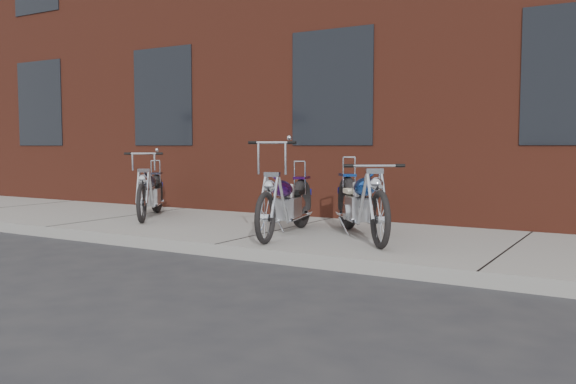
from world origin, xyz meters
The scene contains 6 objects.
ground centered at (0.00, 0.00, 0.00)m, with size 120.00×120.00×0.00m, color #27282D.
sidewalk centered at (0.00, 1.50, 0.07)m, with size 22.00×3.00×0.15m, color gray.
building_brick centered at (0.00, 8.00, 4.00)m, with size 22.00×10.00×8.00m, color maroon.
chopper_purple centered at (0.31, 1.10, 0.54)m, with size 0.69×2.10×1.20m.
chopper_blue centered at (1.24, 1.37, 0.56)m, with size 1.50×1.85×0.99m.
chopper_third centered at (-2.56, 1.64, 0.52)m, with size 1.23×1.76×1.04m.
Camera 1 is at (4.32, -5.59, 1.29)m, focal length 38.00 mm.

